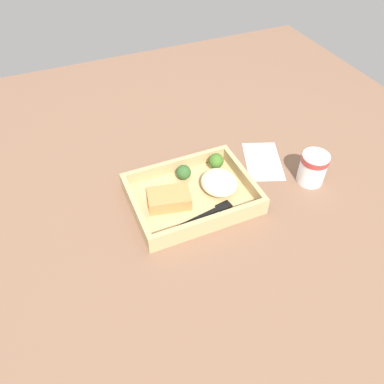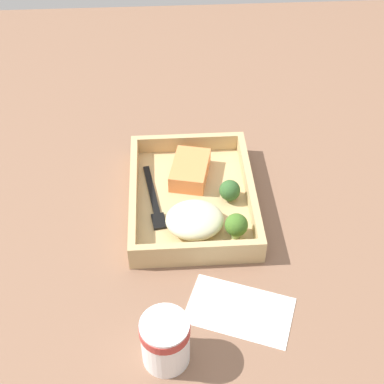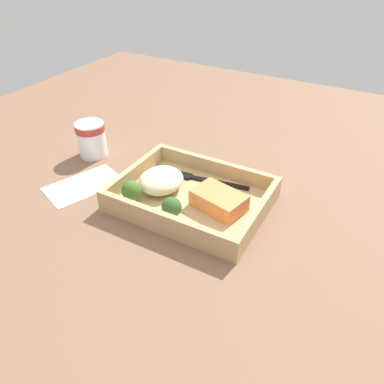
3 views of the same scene
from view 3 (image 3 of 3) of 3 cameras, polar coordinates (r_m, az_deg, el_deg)
name	(u,v)px [view 3 (image 3 of 3)]	position (r cm, az deg, el deg)	size (l,w,h in cm)	color
ground_plane	(192,207)	(73.57, 0.00, -2.35)	(160.00, 160.00, 2.00)	brown
takeout_tray	(192,201)	(72.60, 0.00, -1.35)	(28.29, 21.39, 1.20)	tan
tray_rim	(192,191)	(71.28, 0.00, 0.10)	(28.29, 21.39, 3.31)	tan
salmon_fillet	(219,201)	(69.17, 4.07, -1.31)	(9.54, 6.22, 3.18)	#F18548
mashed_potatoes	(162,179)	(74.53, -4.52, 1.98)	(8.60, 9.59, 3.84)	beige
broccoli_floret_1	(172,207)	(66.84, -3.13, -2.35)	(3.65, 3.65, 3.87)	#749C57
broccoli_floret_2	(131,191)	(70.70, -9.22, 0.19)	(3.76, 3.76, 4.60)	#87AC5D
fork	(206,180)	(77.08, 2.19, 1.81)	(15.87, 4.05, 0.44)	black
paper_cup	(91,138)	(89.79, -15.10, 8.02)	(6.66, 6.66, 8.09)	white
receipt_slip	(84,185)	(81.14, -16.16, 1.06)	(9.02, 15.19, 0.24)	white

